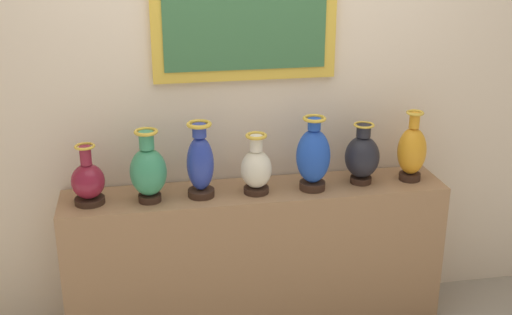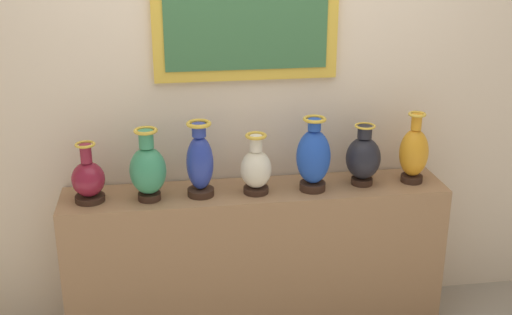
{
  "view_description": "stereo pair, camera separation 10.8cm",
  "coord_description": "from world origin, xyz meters",
  "px_view_note": "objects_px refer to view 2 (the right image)",
  "views": [
    {
      "loc": [
        -0.59,
        -3.21,
        2.22
      ],
      "look_at": [
        0.0,
        0.0,
        1.02
      ],
      "focal_mm": 46.0,
      "sensor_mm": 36.0,
      "label": 1
    },
    {
      "loc": [
        -0.48,
        -3.23,
        2.22
      ],
      "look_at": [
        0.0,
        0.0,
        1.02
      ],
      "focal_mm": 46.0,
      "sensor_mm": 36.0,
      "label": 2
    }
  ],
  "objects_px": {
    "vase_jade": "(148,169)",
    "vase_sapphire": "(313,157)",
    "vase_amber": "(414,153)",
    "vase_ivory": "(256,168)",
    "vase_cobalt": "(200,162)",
    "vase_onyx": "(363,158)",
    "vase_burgundy": "(88,179)"
  },
  "relations": [
    {
      "from": "vase_amber",
      "to": "vase_ivory",
      "type": "bearing_deg",
      "value": -178.35
    },
    {
      "from": "vase_cobalt",
      "to": "vase_amber",
      "type": "height_order",
      "value": "vase_cobalt"
    },
    {
      "from": "vase_jade",
      "to": "vase_burgundy",
      "type": "bearing_deg",
      "value": 174.77
    },
    {
      "from": "vase_ivory",
      "to": "vase_sapphire",
      "type": "relative_size",
      "value": 0.81
    },
    {
      "from": "vase_jade",
      "to": "vase_sapphire",
      "type": "bearing_deg",
      "value": 0.2
    },
    {
      "from": "vase_cobalt",
      "to": "vase_amber",
      "type": "distance_m",
      "value": 1.18
    },
    {
      "from": "vase_ivory",
      "to": "vase_onyx",
      "type": "distance_m",
      "value": 0.6
    },
    {
      "from": "vase_ivory",
      "to": "vase_cobalt",
      "type": "bearing_deg",
      "value": 178.68
    },
    {
      "from": "vase_sapphire",
      "to": "vase_onyx",
      "type": "relative_size",
      "value": 1.19
    },
    {
      "from": "vase_ivory",
      "to": "vase_jade",
      "type": "bearing_deg",
      "value": -178.99
    },
    {
      "from": "vase_onyx",
      "to": "vase_sapphire",
      "type": "bearing_deg",
      "value": -172.33
    },
    {
      "from": "vase_jade",
      "to": "vase_cobalt",
      "type": "distance_m",
      "value": 0.27
    },
    {
      "from": "vase_sapphire",
      "to": "vase_jade",
      "type": "bearing_deg",
      "value": -179.8
    },
    {
      "from": "vase_jade",
      "to": "vase_amber",
      "type": "height_order",
      "value": "vase_amber"
    },
    {
      "from": "vase_burgundy",
      "to": "vase_cobalt",
      "type": "relative_size",
      "value": 0.78
    },
    {
      "from": "vase_jade",
      "to": "vase_onyx",
      "type": "distance_m",
      "value": 1.16
    },
    {
      "from": "vase_ivory",
      "to": "vase_amber",
      "type": "distance_m",
      "value": 0.88
    },
    {
      "from": "vase_jade",
      "to": "vase_ivory",
      "type": "distance_m",
      "value": 0.56
    },
    {
      "from": "vase_jade",
      "to": "vase_ivory",
      "type": "xyz_separation_m",
      "value": [
        0.56,
        0.01,
        -0.03
      ]
    },
    {
      "from": "vase_ivory",
      "to": "vase_amber",
      "type": "bearing_deg",
      "value": 1.65
    },
    {
      "from": "vase_burgundy",
      "to": "vase_jade",
      "type": "xyz_separation_m",
      "value": [
        0.31,
        -0.03,
        0.05
      ]
    },
    {
      "from": "vase_burgundy",
      "to": "vase_ivory",
      "type": "height_order",
      "value": "vase_ivory"
    },
    {
      "from": "vase_onyx",
      "to": "vase_cobalt",
      "type": "bearing_deg",
      "value": -178.38
    },
    {
      "from": "vase_cobalt",
      "to": "vase_onyx",
      "type": "relative_size",
      "value": 1.19
    },
    {
      "from": "vase_cobalt",
      "to": "vase_ivory",
      "type": "xyz_separation_m",
      "value": [
        0.29,
        -0.01,
        -0.05
      ]
    },
    {
      "from": "vase_ivory",
      "to": "vase_onyx",
      "type": "height_order",
      "value": "vase_onyx"
    },
    {
      "from": "vase_amber",
      "to": "vase_burgundy",
      "type": "bearing_deg",
      "value": -179.76
    },
    {
      "from": "vase_cobalt",
      "to": "vase_sapphire",
      "type": "height_order",
      "value": "same"
    },
    {
      "from": "vase_ivory",
      "to": "vase_sapphire",
      "type": "height_order",
      "value": "vase_sapphire"
    },
    {
      "from": "vase_sapphire",
      "to": "vase_amber",
      "type": "height_order",
      "value": "vase_sapphire"
    },
    {
      "from": "vase_jade",
      "to": "vase_cobalt",
      "type": "relative_size",
      "value": 0.95
    },
    {
      "from": "vase_cobalt",
      "to": "vase_sapphire",
      "type": "relative_size",
      "value": 1.0
    }
  ]
}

